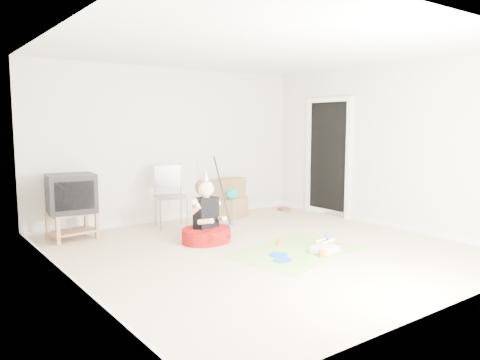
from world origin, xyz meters
TOP-DOWN VIEW (x-y plane):
  - ground at (0.00, 0.00)m, footprint 5.00×5.00m
  - doorway_recess at (2.48, 1.20)m, footprint 0.02×0.90m
  - tv_stand at (-1.88, 2.04)m, footprint 0.69×0.49m
  - crt_tv at (-1.88, 2.04)m, footprint 0.70×0.60m
  - folding_chair at (-0.35, 1.94)m, footprint 0.56×0.55m
  - cardboard_boxes at (0.89, 2.04)m, footprint 0.67×0.63m
  - floor_mop at (0.40, 1.48)m, footprint 0.30×0.37m
  - book_pile at (2.12, 1.98)m, footprint 0.25×0.28m
  - seated_woman at (-0.40, 0.80)m, footprint 0.84×0.84m
  - party_mat at (0.25, -0.32)m, footprint 1.85×1.49m
  - birthday_cake at (0.53, -0.60)m, footprint 0.38×0.33m
  - blue_plate_near at (-0.03, -0.32)m, footprint 0.25×0.25m
  - blue_plate_far at (-0.14, -0.54)m, footprint 0.28×0.28m
  - orange_cup_near at (0.31, 0.04)m, footprint 0.08×0.08m
  - orange_cup_far at (0.36, -0.71)m, footprint 0.11×0.11m
  - blue_party_hat at (0.83, -0.32)m, footprint 0.12×0.12m

SIDE VIEW (x-z plane):
  - ground at x=0.00m, z-range 0.00..0.00m
  - party_mat at x=0.25m, z-range 0.00..0.01m
  - blue_plate_near at x=-0.03m, z-range 0.01..0.02m
  - blue_plate_far at x=-0.14m, z-range 0.01..0.02m
  - book_pile at x=2.12m, z-range 0.00..0.05m
  - orange_cup_near at x=0.31m, z-range 0.01..0.08m
  - birthday_cake at x=0.53m, z-range -0.03..0.12m
  - orange_cup_far at x=0.36m, z-range 0.01..0.10m
  - blue_party_hat at x=0.83m, z-range 0.01..0.17m
  - seated_woman at x=-0.40m, z-range -0.30..0.75m
  - tv_stand at x=-1.88m, z-range 0.04..0.44m
  - floor_mop at x=0.40m, z-range -0.30..0.83m
  - cardboard_boxes at x=0.89m, z-range -0.01..0.69m
  - folding_chair at x=-0.35m, z-range -0.01..1.01m
  - crt_tv at x=-1.88m, z-range 0.40..0.95m
  - doorway_recess at x=2.48m, z-range 0.00..2.05m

